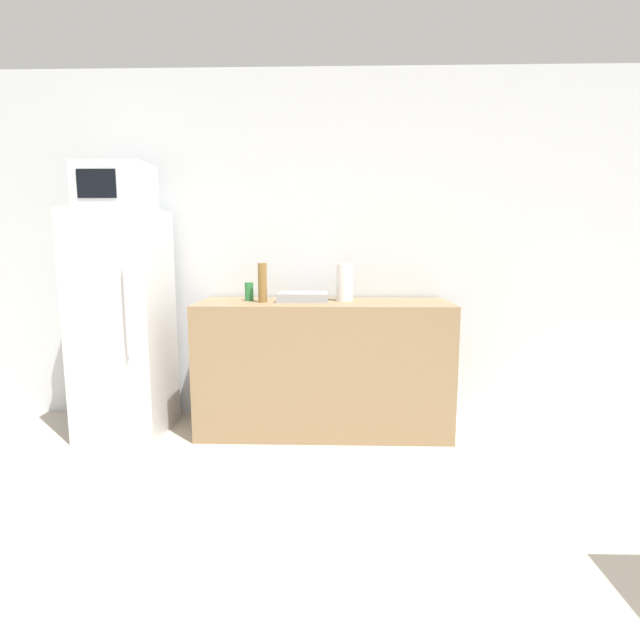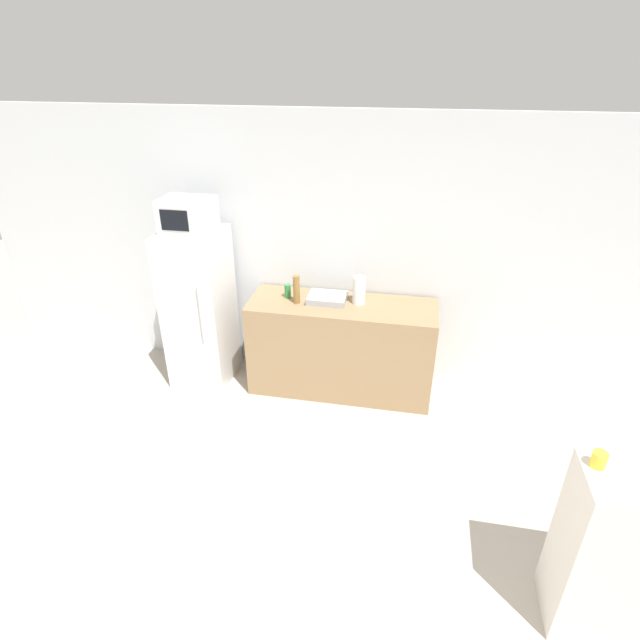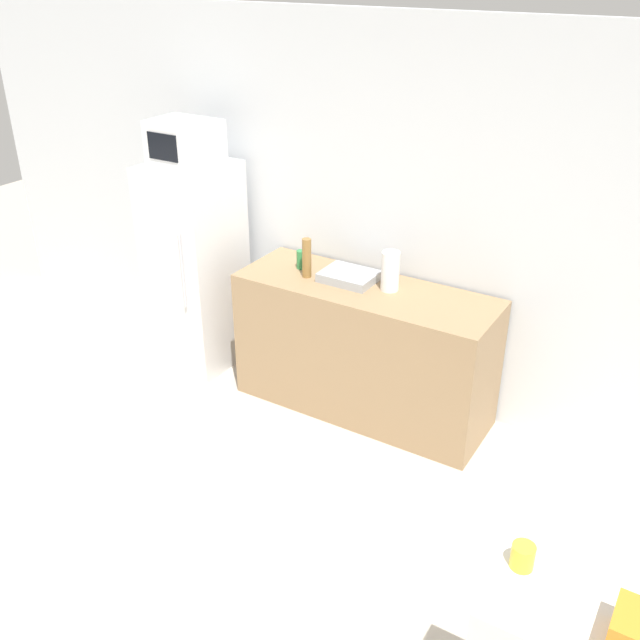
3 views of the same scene
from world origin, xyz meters
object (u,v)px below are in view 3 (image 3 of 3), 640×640
(microwave, at_px, (185,142))
(paper_towel_roll, at_px, (390,271))
(refrigerator, at_px, (196,267))
(bottle_short, at_px, (301,260))
(jar, at_px, (523,556))
(bottle_tall, at_px, (307,258))

(microwave, height_order, paper_towel_roll, microwave)
(refrigerator, relative_size, bottle_short, 11.93)
(refrigerator, xyz_separation_m, jar, (3.04, -1.92, 0.37))
(microwave, bearing_deg, paper_towel_roll, 4.03)
(paper_towel_roll, bearing_deg, microwave, -175.97)
(refrigerator, relative_size, microwave, 3.39)
(bottle_tall, bearing_deg, paper_towel_roll, 10.44)
(bottle_short, xyz_separation_m, jar, (2.17, -2.02, 0.15))
(microwave, bearing_deg, refrigerator, 71.21)
(refrigerator, relative_size, bottle_tall, 5.77)
(paper_towel_roll, bearing_deg, bottle_short, -179.47)
(jar, bearing_deg, refrigerator, 147.72)
(jar, bearing_deg, paper_towel_roll, 126.21)
(bottle_short, height_order, jar, jar)
(refrigerator, xyz_separation_m, microwave, (-0.00, -0.00, 0.94))
(microwave, relative_size, paper_towel_roll, 1.76)
(microwave, bearing_deg, bottle_tall, 0.27)
(jar, height_order, paper_towel_roll, same)
(refrigerator, bearing_deg, bottle_tall, 0.20)
(bottle_tall, height_order, jar, bottle_tall)
(refrigerator, distance_m, microwave, 0.94)
(bottle_short, bearing_deg, paper_towel_roll, 0.53)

